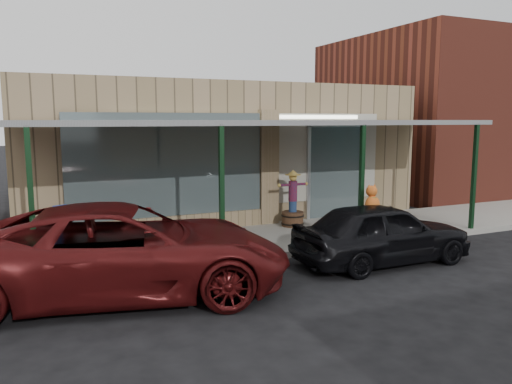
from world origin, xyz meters
name	(u,v)px	position (x,y,z in m)	size (l,w,h in m)	color
ground	(349,283)	(0.00, 0.00, 0.00)	(120.00, 120.00, 0.00)	black
sidewalk	(268,239)	(0.00, 3.60, 0.07)	(40.00, 3.20, 0.15)	gray
storefront	(210,151)	(0.00, 8.16, 2.09)	(12.00, 6.25, 4.20)	#8C7456
awning	(270,124)	(0.00, 3.56, 3.01)	(12.00, 3.00, 3.04)	slate
block_buildings_near	(252,102)	(2.01, 9.20, 3.77)	(61.00, 8.00, 8.00)	maroon
barrel_scarecrow	(293,207)	(1.15, 4.44, 0.69)	(0.94, 0.78, 1.59)	#4F321F
barrel_pumpkin	(90,245)	(-4.40, 3.45, 0.41)	(0.70, 0.70, 0.74)	#4F321F
handicap_sign	(61,229)	(-5.00, 2.60, 1.00)	(0.27, 0.10, 1.32)	gray
parked_sedan	(382,233)	(1.42, 0.83, 0.69)	(4.02, 1.87, 1.63)	black
car_maroon	(124,250)	(-4.05, 1.10, 0.82)	(2.73, 5.92, 1.64)	#501010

